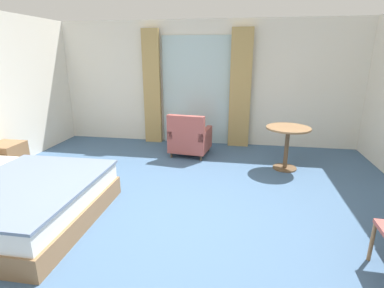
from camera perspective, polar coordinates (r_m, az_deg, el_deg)
The scene contains 8 objects.
ground at distance 3.75m, azimuth -4.17°, elevation -14.44°, with size 6.96×7.10×0.10m, color #426084.
wall_back at distance 6.47m, azimuth 2.66°, elevation 11.48°, with size 6.56×0.12×2.57m, color white.
balcony_glass_door at distance 6.44m, azimuth 0.74°, elevation 10.08°, with size 1.43×0.02×2.26m, color silver.
curtain_panel_left at distance 6.55m, azimuth -7.67°, elevation 10.64°, with size 0.36×0.10×2.40m, color tan.
curtain_panel_right at distance 6.25m, azimuth 9.25°, elevation 10.28°, with size 0.43×0.10×2.40m, color tan.
nightstand at distance 5.70m, azimuth -31.84°, elevation -2.43°, with size 0.45×0.48×0.52m.
armchair_by_window at distance 5.72m, azimuth -0.48°, elevation 1.00°, with size 0.78×0.78×0.83m.
round_cafe_table at distance 5.22m, azimuth 17.85°, elevation 1.10°, with size 0.73×0.73×0.73m.
Camera 1 is at (0.80, -3.10, 1.90)m, focal length 27.79 mm.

